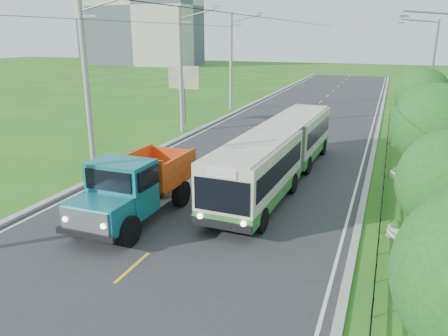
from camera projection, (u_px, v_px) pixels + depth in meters
The scene contains 25 objects.
ground at pixel (132, 268), 15.32m from camera, with size 240.00×240.00×0.00m, color #216117.
road at pixel (275, 142), 33.19m from camera, with size 14.00×120.00×0.02m, color #28282B.
curb_left at pixel (189, 134), 35.62m from camera, with size 0.40×120.00×0.15m, color #9E9E99.
curb_right at pixel (374, 150), 30.75m from camera, with size 0.30×120.00×0.10m, color #9E9E99.
edge_line_left at pixel (195, 135), 35.45m from camera, with size 0.12×120.00×0.00m, color silver.
edge_line_right at pixel (366, 150), 30.93m from camera, with size 0.12×120.00×0.00m, color silver.
centre_dash at pixel (132, 267), 15.31m from camera, with size 0.12×2.20×0.00m, color yellow.
railing_right at pixel (385, 172), 25.03m from camera, with size 0.04×40.00×0.60m, color black.
pole_near at pixel (87, 85), 24.68m from camera, with size 3.51×0.32×10.00m.
pole_mid at pixel (181, 70), 35.40m from camera, with size 3.51×0.32×10.00m.
pole_far at pixel (231, 62), 46.13m from camera, with size 3.51×0.32×10.00m.
tree_third at pixel (438, 132), 18.08m from camera, with size 3.60×3.62×6.00m.
tree_fourth at pixel (428, 117), 23.56m from camera, with size 3.24×3.31×5.40m.
tree_fifth at pixel (423, 98), 28.85m from camera, with size 3.48×3.52×5.80m.
tree_back at pixel (418, 90), 34.27m from camera, with size 3.30×3.36×5.50m.
streetlight_mid at pixel (448, 93), 22.78m from camera, with size 3.02×0.20×9.07m.
streetlight_far at pixel (430, 73), 35.30m from camera, with size 3.02×0.20×9.07m.
planter_near at pixel (395, 229), 17.68m from camera, with size 0.64×0.64×0.67m.
planter_mid at pixel (396, 173), 24.83m from camera, with size 0.64×0.64×0.67m.
planter_far at pixel (396, 142), 31.98m from camera, with size 0.64×0.64×0.67m.
billboard_left at pixel (184, 81), 38.86m from camera, with size 3.00×0.20×5.20m.
apartment_near at pixel (145, 6), 114.52m from camera, with size 28.00×14.00×30.00m, color #B7B2A3.
apartment_far at pixel (118, 19), 145.94m from camera, with size 24.00×14.00×26.00m, color #B7B2A3.
bus at pixel (279, 150), 23.72m from camera, with size 3.18×16.03×3.08m.
dump_truck at pixel (135, 183), 18.97m from camera, with size 2.81×6.95×2.90m.
Camera 1 is at (7.85, -11.59, 7.84)m, focal length 35.00 mm.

